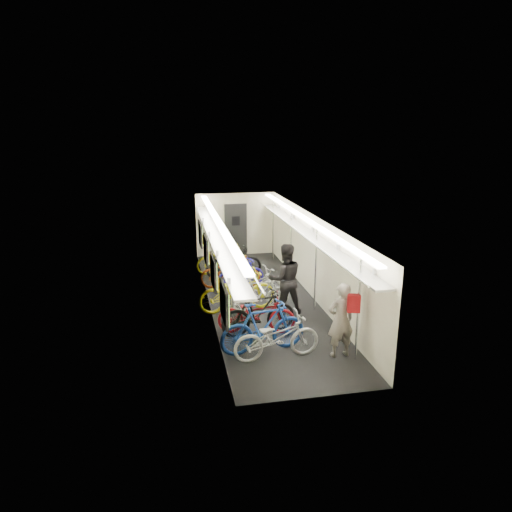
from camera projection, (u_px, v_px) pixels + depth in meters
name	position (u px, v px, depth m)	size (l,w,h in m)	color
train_car_shell	(245.00, 239.00, 13.22)	(10.00, 10.00, 10.00)	black
bicycle_0	(277.00, 337.00, 9.61)	(0.66, 1.88, 0.99)	#ADAEB2
bicycle_1	(263.00, 327.00, 9.88)	(0.55, 1.94, 1.17)	#183D95
bicycle_2	(256.00, 314.00, 10.84)	(0.65, 1.85, 0.97)	maroon
bicycle_3	(259.00, 313.00, 10.74)	(0.52, 1.85, 1.11)	black
bicycle_4	(237.00, 291.00, 12.16)	(0.73, 2.09, 1.10)	#D1C913
bicycle_5	(260.00, 293.00, 12.21)	(0.45, 1.61, 0.96)	silver
bicycle_6	(252.00, 287.00, 12.65)	(0.67, 1.93, 1.01)	#A09FA3
bicycle_7	(240.00, 274.00, 13.76)	(0.46, 1.63, 0.98)	#261DAE
bicycle_8	(230.00, 273.00, 13.95)	(0.64, 1.83, 0.96)	#8F340F
bicycle_9	(234.00, 262.00, 14.79)	(0.52, 1.83, 1.10)	black
bicycle_10	(224.00, 260.00, 15.30)	(0.64, 1.84, 0.97)	#B9B411
passenger_near	(341.00, 320.00, 9.64)	(0.60, 0.40, 1.65)	gray
passenger_mid	(285.00, 279.00, 11.90)	(0.92, 0.72, 1.90)	black
backpack	(354.00, 303.00, 9.35)	(0.26, 0.14, 0.38)	#A01015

